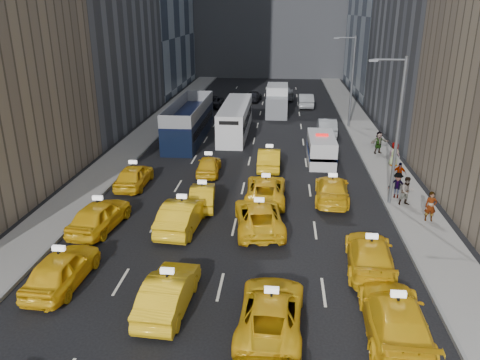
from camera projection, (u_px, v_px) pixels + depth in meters
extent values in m
plane|color=black|center=(214.00, 315.00, 18.71)|extent=(160.00, 160.00, 0.00)
cube|color=gray|center=(139.00, 140.00, 42.92)|extent=(3.00, 90.00, 0.15)
cube|color=gray|center=(372.00, 146.00, 41.15)|extent=(3.00, 90.00, 0.15)
cube|color=slate|center=(155.00, 140.00, 42.79)|extent=(0.15, 90.00, 0.18)
cube|color=slate|center=(355.00, 145.00, 41.27)|extent=(0.15, 90.00, 0.18)
cylinder|color=#595B60|center=(397.00, 135.00, 27.57)|extent=(0.20, 0.20, 9.00)
cylinder|color=#595B60|center=(390.00, 60.00, 26.15)|extent=(1.80, 0.12, 0.12)
cube|color=slate|center=(373.00, 60.00, 26.25)|extent=(0.50, 0.22, 0.12)
cylinder|color=#595B60|center=(352.00, 83.00, 46.25)|extent=(0.20, 0.20, 9.00)
cylinder|color=#595B60|center=(346.00, 38.00, 44.83)|extent=(1.80, 0.12, 0.12)
cube|color=slate|center=(337.00, 38.00, 44.92)|extent=(0.50, 0.22, 0.12)
imported|color=yellow|center=(62.00, 269.00, 20.48)|extent=(2.10, 4.76, 1.59)
imported|color=yellow|center=(168.00, 292.00, 18.86)|extent=(1.89, 4.73, 1.53)
imported|color=yellow|center=(271.00, 311.00, 17.75)|extent=(2.64, 5.30, 1.44)
imported|color=yellow|center=(395.00, 318.00, 17.26)|extent=(2.44, 5.59, 1.60)
imported|color=yellow|center=(100.00, 215.00, 25.69)|extent=(2.52, 5.00, 1.63)
imported|color=yellow|center=(183.00, 214.00, 25.78)|extent=(2.19, 5.23, 1.68)
imported|color=yellow|center=(259.00, 216.00, 25.77)|extent=(3.21, 5.69, 1.50)
imported|color=yellow|center=(370.00, 255.00, 21.73)|extent=(2.52, 5.31, 1.50)
imported|color=yellow|center=(134.00, 176.00, 31.84)|extent=(1.82, 4.52, 1.54)
imported|color=yellow|center=(203.00, 196.00, 28.71)|extent=(1.90, 4.27, 1.36)
imported|color=yellow|center=(266.00, 189.00, 29.55)|extent=(2.46, 5.31, 1.47)
imported|color=yellow|center=(332.00, 189.00, 29.54)|extent=(2.44, 5.26, 1.49)
imported|color=yellow|center=(209.00, 165.00, 34.23)|extent=(1.81, 4.11, 1.38)
imported|color=yellow|center=(269.00, 159.00, 35.43)|extent=(1.66, 4.73, 1.56)
cube|color=silver|center=(321.00, 149.00, 36.90)|extent=(2.70, 5.49, 2.11)
cylinder|color=black|center=(311.00, 163.00, 35.57)|extent=(0.28, 0.84, 0.84)
cylinder|color=black|center=(334.00, 164.00, 35.43)|extent=(0.28, 0.84, 0.84)
cylinder|color=black|center=(309.00, 150.00, 38.81)|extent=(0.28, 0.84, 0.84)
cylinder|color=black|center=(330.00, 150.00, 38.67)|extent=(0.28, 0.84, 0.84)
cube|color=navy|center=(321.00, 151.00, 36.95)|extent=(2.74, 5.49, 0.24)
cube|color=red|center=(322.00, 135.00, 36.51)|extent=(0.99, 0.46, 0.15)
cube|color=black|center=(189.00, 121.00, 43.08)|extent=(3.84, 12.06, 3.45)
cylinder|color=black|center=(164.00, 148.00, 38.90)|extent=(0.28, 1.10, 1.10)
cylinder|color=black|center=(192.00, 149.00, 38.70)|extent=(0.28, 1.10, 1.10)
cylinder|color=black|center=(188.00, 121.00, 48.29)|extent=(0.28, 1.10, 1.10)
cylinder|color=black|center=(210.00, 121.00, 48.09)|extent=(0.28, 1.10, 1.10)
cube|color=silver|center=(235.00, 119.00, 44.88)|extent=(3.26, 11.54, 2.94)
cylinder|color=black|center=(218.00, 141.00, 40.81)|extent=(0.28, 1.10, 1.10)
cylinder|color=black|center=(242.00, 142.00, 40.64)|extent=(0.28, 1.10, 1.10)
cylinder|color=black|center=(230.00, 117.00, 49.76)|extent=(0.28, 1.10, 1.10)
cylinder|color=black|center=(250.00, 118.00, 49.59)|extent=(0.28, 1.10, 1.10)
cube|color=silver|center=(277.00, 100.00, 53.36)|extent=(2.94, 7.07, 3.15)
cylinder|color=black|center=(267.00, 114.00, 51.43)|extent=(0.28, 1.10, 1.10)
cylinder|color=black|center=(286.00, 114.00, 51.25)|extent=(0.28, 1.10, 1.10)
cylinder|color=black|center=(269.00, 105.00, 56.19)|extent=(0.28, 1.10, 1.10)
cylinder|color=black|center=(286.00, 105.00, 56.01)|extent=(0.28, 1.10, 1.10)
imported|color=#989B9F|center=(327.00, 127.00, 44.78)|extent=(1.85, 4.95, 1.62)
imported|color=black|center=(213.00, 101.00, 57.40)|extent=(2.31, 4.87, 1.34)
imported|color=gray|center=(284.00, 93.00, 62.13)|extent=(2.54, 5.84, 1.67)
imported|color=black|center=(254.00, 96.00, 60.72)|extent=(2.11, 4.31, 1.42)
imported|color=#96999D|center=(306.00, 100.00, 57.27)|extent=(1.83, 5.06, 1.66)
imported|color=gray|center=(431.00, 206.00, 26.31)|extent=(0.66, 0.45, 1.75)
imported|color=gray|center=(407.00, 191.00, 28.43)|extent=(0.95, 0.63, 1.80)
imported|color=gray|center=(397.00, 185.00, 29.54)|extent=(1.17, 0.75, 1.68)
imported|color=gray|center=(399.00, 174.00, 31.65)|extent=(1.00, 0.57, 1.62)
imported|color=gray|center=(394.00, 154.00, 35.59)|extent=(1.02, 0.81, 1.83)
imported|color=gray|center=(379.00, 142.00, 38.55)|extent=(1.76, 1.16, 1.85)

